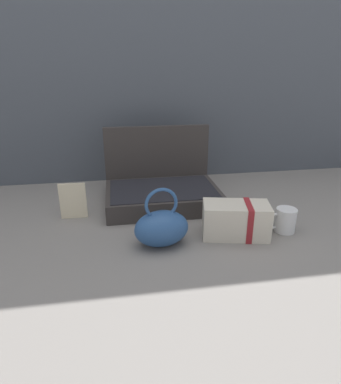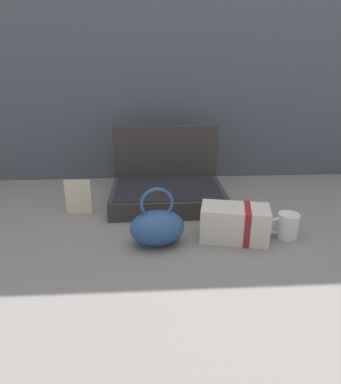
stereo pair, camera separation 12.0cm
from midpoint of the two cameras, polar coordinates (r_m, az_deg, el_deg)
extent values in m
plane|color=slate|center=(1.27, 2.66, -5.49)|extent=(6.00, 6.00, 0.00)
cube|color=#474C54|center=(1.72, 0.91, 25.53)|extent=(3.20, 0.06, 1.40)
cube|color=#332D2B|center=(1.42, 1.93, -0.91)|extent=(0.47, 0.32, 0.07)
cube|color=black|center=(1.40, 1.95, 0.54)|extent=(0.44, 0.29, 0.00)
cube|color=#332D2B|center=(1.54, 1.41, 5.54)|extent=(0.47, 0.02, 0.31)
ellipsoid|color=#284C7F|center=(1.11, 0.83, -6.21)|extent=(0.20, 0.15, 0.12)
torus|color=#284C7F|center=(1.07, 0.85, -2.04)|extent=(0.11, 0.03, 0.11)
cube|color=beige|center=(1.17, 13.75, -5.25)|extent=(0.25, 0.16, 0.12)
cube|color=maroon|center=(1.18, 15.67, -5.34)|extent=(0.05, 0.12, 0.12)
cylinder|color=silver|center=(1.25, 21.99, -5.41)|extent=(0.07, 0.07, 0.09)
torus|color=silver|center=(1.23, 20.26, -5.53)|extent=(0.06, 0.01, 0.06)
cube|color=beige|center=(1.36, -13.05, -0.90)|extent=(0.10, 0.01, 0.14)
camera|label=1|loc=(0.06, -87.14, 1.11)|focal=31.29mm
camera|label=2|loc=(0.06, 92.86, -1.11)|focal=31.29mm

